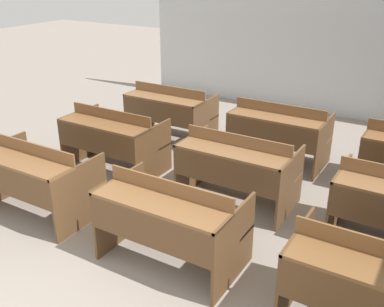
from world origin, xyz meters
The scene contains 9 objects.
wall_back centered at (0.00, 7.01, 1.55)m, with size 7.25×0.06×3.11m.
bench_front_left centered at (-1.68, 1.68, 0.48)m, with size 1.31×0.80×0.88m.
bench_front_center centered at (0.13, 1.69, 0.48)m, with size 1.31×0.80×0.88m.
bench_front_right centered at (1.96, 1.70, 0.48)m, with size 1.31×0.80×0.88m.
bench_second_left centered at (-1.69, 3.02, 0.48)m, with size 1.31×0.80×0.88m.
bench_second_center centered at (0.16, 3.05, 0.48)m, with size 1.31×0.80×0.88m.
bench_third_left centered at (-1.69, 4.42, 0.48)m, with size 1.31×0.80×0.88m.
bench_third_center centered at (0.15, 4.42, 0.48)m, with size 1.31×0.80×0.88m.
schoolbag centered at (-2.65, 2.02, 0.21)m, with size 0.28×0.24×0.42m.
Camera 1 is at (2.16, -1.28, 2.70)m, focal length 42.00 mm.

